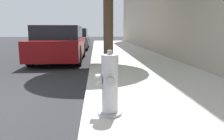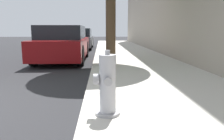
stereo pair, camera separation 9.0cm
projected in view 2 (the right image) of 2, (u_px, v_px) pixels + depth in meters
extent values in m
cube|color=beige|center=(188.00, 110.00, 3.13)|extent=(3.05, 40.00, 0.14)
cylinder|color=#97979C|center=(108.00, 113.00, 2.80)|extent=(0.32, 0.32, 0.04)
cylinder|color=#B2B2B7|center=(108.00, 89.00, 2.74)|extent=(0.20, 0.20, 0.61)
cylinder|color=#B2B2B7|center=(108.00, 60.00, 2.68)|extent=(0.21, 0.21, 0.12)
cylinder|color=#97979C|center=(108.00, 52.00, 2.66)|extent=(0.06, 0.06, 0.06)
cylinder|color=#97979C|center=(108.00, 82.00, 2.59)|extent=(0.10, 0.06, 0.10)
cylinder|color=#97979C|center=(107.00, 77.00, 2.85)|extent=(0.10, 0.06, 0.10)
cylinder|color=#97979C|center=(96.00, 79.00, 2.71)|extent=(0.08, 0.13, 0.13)
cube|color=maroon|center=(63.00, 47.00, 8.69)|extent=(1.77, 4.26, 0.68)
cube|color=black|center=(62.00, 32.00, 8.42)|extent=(1.62, 2.34, 0.50)
cylinder|color=black|center=(51.00, 49.00, 9.98)|extent=(0.20, 0.71, 0.71)
cylinder|color=black|center=(86.00, 49.00, 10.06)|extent=(0.20, 0.71, 0.71)
cylinder|color=black|center=(33.00, 56.00, 7.39)|extent=(0.20, 0.71, 0.71)
cylinder|color=black|center=(81.00, 56.00, 7.47)|extent=(0.20, 0.71, 0.71)
cube|color=#4C5156|center=(78.00, 41.00, 14.35)|extent=(1.83, 3.97, 0.62)
cube|color=black|center=(78.00, 32.00, 14.09)|extent=(1.68, 2.18, 0.51)
cylinder|color=black|center=(68.00, 43.00, 15.55)|extent=(0.20, 0.69, 0.69)
cylinder|color=black|center=(92.00, 43.00, 15.63)|extent=(0.20, 0.69, 0.69)
cylinder|color=black|center=(62.00, 45.00, 13.13)|extent=(0.20, 0.69, 0.69)
cylinder|color=black|center=(90.00, 45.00, 13.21)|extent=(0.20, 0.69, 0.69)
cylinder|color=brown|center=(111.00, 20.00, 7.01)|extent=(0.32, 0.32, 2.77)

